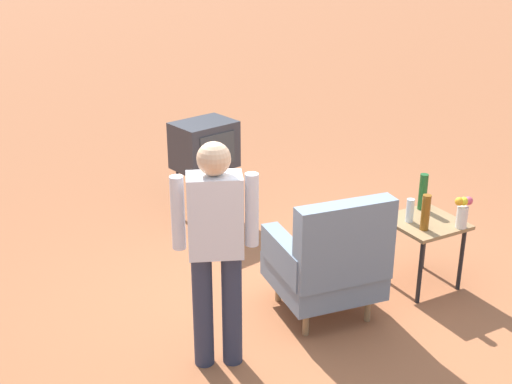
{
  "coord_description": "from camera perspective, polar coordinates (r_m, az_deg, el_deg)",
  "views": [
    {
      "loc": [
        2.59,
        3.86,
        2.95
      ],
      "look_at": [
        -0.15,
        -1.09,
        0.65
      ],
      "focal_mm": 47.84,
      "sensor_mm": 36.0,
      "label": 1
    }
  ],
  "objects": [
    {
      "name": "bottle_short_clear",
      "position": [
        5.75,
        12.75,
        -1.51
      ],
      "size": [
        0.06,
        0.06,
        0.2
      ],
      "primitive_type": "cylinder",
      "color": "silver",
      "rests_on": "side_table"
    },
    {
      "name": "armchair",
      "position": [
        5.27,
        6.17,
        -5.72
      ],
      "size": [
        0.86,
        0.87,
        1.06
      ],
      "color": "#937047",
      "rests_on": "ground"
    },
    {
      "name": "flower_vase",
      "position": [
        5.73,
        16.9,
        -1.5
      ],
      "size": [
        0.14,
        0.1,
        0.27
      ],
      "color": "silver",
      "rests_on": "side_table"
    },
    {
      "name": "side_table",
      "position": [
        5.87,
        13.94,
        -3.12
      ],
      "size": [
        0.56,
        0.56,
        0.6
      ],
      "color": "black",
      "rests_on": "ground"
    },
    {
      "name": "bottle_wine_green",
      "position": [
        6.0,
        13.79,
        0.01
      ],
      "size": [
        0.07,
        0.07,
        0.32
      ],
      "primitive_type": "cylinder",
      "color": "#1E5623",
      "rests_on": "side_table"
    },
    {
      "name": "ground_plane",
      "position": [
        5.5,
        4.25,
        -10.34
      ],
      "size": [
        60.0,
        60.0,
        0.0
      ],
      "primitive_type": "plane",
      "color": "#A05B38"
    },
    {
      "name": "tv_on_stand",
      "position": [
        6.95,
        -4.34,
        3.88
      ],
      "size": [
        0.68,
        0.55,
        1.03
      ],
      "color": "black",
      "rests_on": "ground"
    },
    {
      "name": "person_standing",
      "position": [
        4.52,
        -3.38,
        -4.3
      ],
      "size": [
        0.53,
        0.34,
        1.64
      ],
      "color": "#2D3347",
      "rests_on": "ground"
    },
    {
      "name": "bottle_tall_amber",
      "position": [
        5.61,
        14.0,
        -1.67
      ],
      "size": [
        0.07,
        0.07,
        0.3
      ],
      "primitive_type": "cylinder",
      "color": "brown",
      "rests_on": "side_table"
    }
  ]
}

